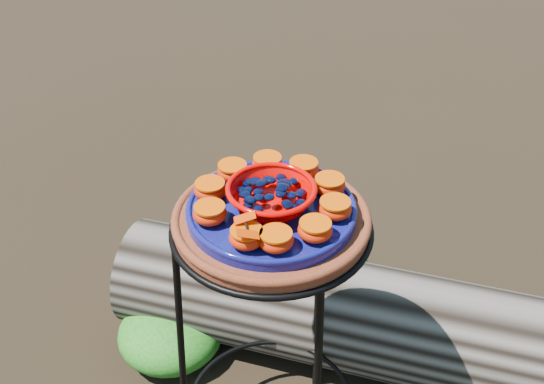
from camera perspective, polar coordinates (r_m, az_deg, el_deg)
The scene contains 19 objects.
plant_stand at distance 1.59m, azimuth -0.05°, elevation -12.95°, with size 0.44×0.44×0.70m, color black, non-canonical shape.
terracotta_saucer at distance 1.33m, azimuth -0.05°, elevation -2.51°, with size 0.38×0.38×0.03m, color #47160D.
cobalt_plate at distance 1.32m, azimuth -0.05°, elevation -1.61°, with size 0.33×0.33×0.02m, color #0B0743.
red_bowl at distance 1.30m, azimuth -0.06°, elevation -0.42°, with size 0.16×0.16×0.05m, color #D00200, non-canonical shape.
glass_gems at distance 1.28m, azimuth -0.06°, elevation 0.80°, with size 0.13×0.13×0.02m, color black, non-canonical shape.
orange_half_0 at distance 1.21m, azimuth -2.14°, elevation -3.82°, with size 0.06×0.06×0.04m, color #AA0402.
orange_half_1 at distance 1.20m, azimuth 0.33°, elevation -4.06°, with size 0.06×0.06×0.04m, color #AA0402.
orange_half_2 at distance 1.23m, azimuth 3.62°, elevation -3.21°, with size 0.06×0.06×0.04m, color #AA0402.
orange_half_3 at distance 1.28m, azimuth 5.28°, elevation -1.40°, with size 0.06×0.06×0.04m, color #AA0402.
orange_half_4 at distance 1.34m, azimuth 4.83°, elevation 0.55°, with size 0.06×0.06×0.04m, color #AA0402.
orange_half_5 at distance 1.39m, azimuth 2.66°, elevation 1.93°, with size 0.06×0.06×0.04m, color #AA0402.
orange_half_6 at distance 1.40m, azimuth -0.38°, elevation 2.36°, with size 0.06×0.06×0.04m, color #AA0402.
orange_half_7 at distance 1.38m, azimuth -3.32°, elevation 1.71°, with size 0.06×0.06×0.04m, color #AA0402.
orange_half_8 at distance 1.33m, azimuth -5.20°, elevation 0.16°, with size 0.06×0.06×0.04m, color #AA0402.
orange_half_9 at distance 1.27m, azimuth -5.22°, elevation -1.82°, with size 0.06×0.06×0.04m, color #AA0402.
butterfly at distance 1.20m, azimuth -2.16°, elevation -2.90°, with size 0.08×0.05×0.01m, color #C42E00, non-canonical shape.
driftwood_log at distance 1.93m, azimuth 11.53°, elevation -11.16°, with size 1.66×0.43×0.31m, color black, non-canonical shape.
foliage_left at distance 2.02m, azimuth -8.50°, elevation -11.47°, with size 0.30×0.30×0.15m, color #164910.
foliage_back at distance 2.22m, azimuth 4.73°, elevation -6.17°, with size 0.27×0.27×0.13m, color #164910.
Camera 1 is at (0.58, -0.87, 1.54)m, focal length 45.00 mm.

